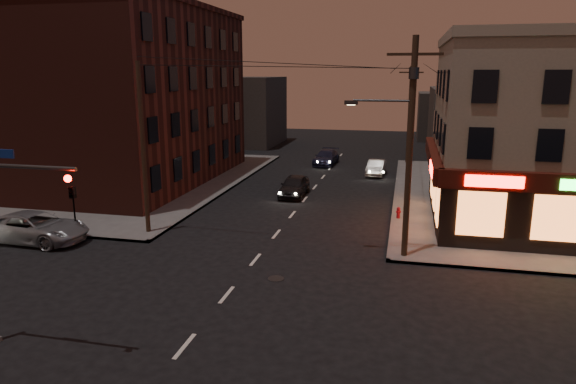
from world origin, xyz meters
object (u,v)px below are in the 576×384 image
(suv_cross, at_px, (35,227))
(sedan_far, at_px, (326,157))
(sedan_mid, at_px, (376,168))
(fire_hydrant, at_px, (398,212))
(sedan_near, at_px, (294,186))

(suv_cross, bearing_deg, sedan_far, -21.16)
(suv_cross, distance_m, sedan_far, 28.20)
(sedan_mid, bearing_deg, fire_hydrant, -77.43)
(sedan_near, bearing_deg, suv_cross, -130.45)
(sedan_near, bearing_deg, sedan_far, 88.61)
(fire_hydrant, bearing_deg, sedan_far, 111.75)
(suv_cross, xyz_separation_m, fire_hydrant, (18.25, 8.15, -0.24))
(suv_cross, height_order, sedan_mid, suv_cross)
(fire_hydrant, bearing_deg, suv_cross, -155.94)
(fire_hydrant, bearing_deg, sedan_near, 147.08)
(suv_cross, height_order, sedan_far, suv_cross)
(sedan_mid, height_order, fire_hydrant, sedan_mid)
(sedan_near, distance_m, fire_hydrant, 8.75)
(suv_cross, distance_m, sedan_near, 16.89)
(suv_cross, relative_size, sedan_mid, 1.41)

